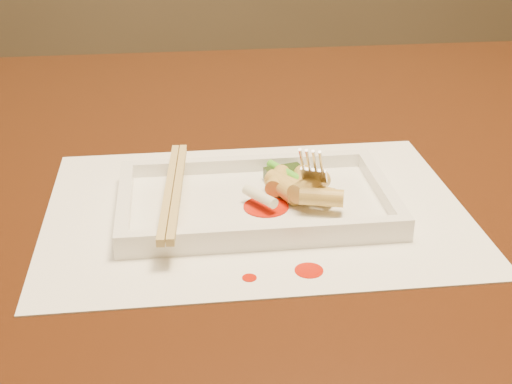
{
  "coord_description": "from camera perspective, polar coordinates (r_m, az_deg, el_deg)",
  "views": [
    {
      "loc": [
        -0.1,
        -0.74,
        1.07
      ],
      "look_at": [
        -0.03,
        -0.14,
        0.77
      ],
      "focal_mm": 50.0,
      "sensor_mm": 36.0,
      "label": 1
    }
  ],
  "objects": [
    {
      "name": "plate_rim_far",
      "position": [
        0.75,
        -0.69,
        2.29
      ],
      "size": [
        0.26,
        0.01,
        0.01
      ],
      "primitive_type": "cube",
      "color": "white",
      "rests_on": "plate_base"
    },
    {
      "name": "veg_piece",
      "position": [
        0.72,
        2.38,
        1.37
      ],
      "size": [
        0.04,
        0.04,
        0.01
      ],
      "primitive_type": "cube",
      "rotation": [
        0.0,
        0.0,
        0.24
      ],
      "color": "black",
      "rests_on": "plate_base"
    },
    {
      "name": "plate_rim_left",
      "position": [
        0.68,
        -10.47,
        -0.79
      ],
      "size": [
        0.01,
        0.14,
        0.01
      ],
      "primitive_type": "cube",
      "color": "white",
      "rests_on": "plate_base"
    },
    {
      "name": "plate_rim_near",
      "position": [
        0.61,
        0.84,
        -3.28
      ],
      "size": [
        0.26,
        0.01,
        0.01
      ],
      "primitive_type": "cube",
      "color": "white",
      "rests_on": "plate_base"
    },
    {
      "name": "plate_rim_right",
      "position": [
        0.7,
        10.08,
        0.32
      ],
      "size": [
        0.01,
        0.14,
        0.01
      ],
      "primitive_type": "cube",
      "color": "white",
      "rests_on": "plate_base"
    },
    {
      "name": "fork",
      "position": [
        0.68,
        5.71,
        5.83
      ],
      "size": [
        0.09,
        0.1,
        0.14
      ],
      "primitive_type": null,
      "color": "silver",
      "rests_on": "plate_base"
    },
    {
      "name": "rice_cake_4",
      "position": [
        0.7,
        1.76,
        0.91
      ],
      "size": [
        0.03,
        0.04,
        0.02
      ],
      "primitive_type": "cylinder",
      "rotation": [
        1.57,
        0.0,
        2.79
      ],
      "color": "tan",
      "rests_on": "plate_base"
    },
    {
      "name": "chopstick_a",
      "position": [
        0.67,
        -6.97,
        0.2
      ],
      "size": [
        0.02,
        0.2,
        0.01
      ],
      "primitive_type": "cube",
      "rotation": [
        0.0,
        0.0,
        -0.08
      ],
      "color": "tan",
      "rests_on": "plate_rim_near"
    },
    {
      "name": "sauce_blob_0",
      "position": [
        0.67,
        0.8,
        -1.19
      ],
      "size": [
        0.04,
        0.04,
        0.0
      ],
      "primitive_type": "cylinder",
      "color": "#BD1605",
      "rests_on": "plate_base"
    },
    {
      "name": "rice_cake_0",
      "position": [
        0.69,
        2.41,
        0.58
      ],
      "size": [
        0.04,
        0.04,
        0.02
      ],
      "primitive_type": "cylinder",
      "rotation": [
        1.57,
        0.0,
        0.64
      ],
      "color": "tan",
      "rests_on": "plate_base"
    },
    {
      "name": "plate_base",
      "position": [
        0.68,
        -0.0,
        -1.05
      ],
      "size": [
        0.26,
        0.16,
        0.01
      ],
      "primitive_type": "cube",
      "color": "white",
      "rests_on": "placemat"
    },
    {
      "name": "placemat",
      "position": [
        0.69,
        -0.0,
        -1.4
      ],
      "size": [
        0.4,
        0.3,
        0.0
      ],
      "primitive_type": "cube",
      "color": "white",
      "rests_on": "table"
    },
    {
      "name": "rice_cake_5",
      "position": [
        0.66,
        5.27,
        -0.42
      ],
      "size": [
        0.04,
        0.03,
        0.02
      ],
      "primitive_type": "cylinder",
      "rotation": [
        1.57,
        0.0,
        1.31
      ],
      "color": "tan",
      "rests_on": "plate_base"
    },
    {
      "name": "scallion_green",
      "position": [
        0.7,
        3.22,
        1.12
      ],
      "size": [
        0.05,
        0.08,
        0.01
      ],
      "primitive_type": "cylinder",
      "rotation": [
        1.57,
        0.0,
        0.5
      ],
      "color": "green",
      "rests_on": "plate_base"
    },
    {
      "name": "table",
      "position": [
        0.86,
        0.72,
        -3.09
      ],
      "size": [
        1.4,
        0.9,
        0.75
      ],
      "color": "black",
      "rests_on": "ground"
    },
    {
      "name": "sauce_splatter_a",
      "position": [
        0.59,
        4.26,
        -6.28
      ],
      "size": [
        0.02,
        0.02,
        0.0
      ],
      "primitive_type": "cylinder",
      "color": "#BD1605",
      "rests_on": "placemat"
    },
    {
      "name": "scallion_white",
      "position": [
        0.66,
        0.32,
        -0.37
      ],
      "size": [
        0.03,
        0.04,
        0.01
      ],
      "primitive_type": "cylinder",
      "rotation": [
        1.57,
        0.0,
        0.6
      ],
      "color": "#EAEACC",
      "rests_on": "plate_base"
    },
    {
      "name": "rice_cake_6",
      "position": [
        0.68,
        4.24,
        0.06
      ],
      "size": [
        0.05,
        0.04,
        0.02
      ],
      "primitive_type": "cylinder",
      "rotation": [
        1.57,
        0.0,
        0.96
      ],
      "color": "tan",
      "rests_on": "plate_base"
    },
    {
      "name": "rice_cake_1",
      "position": [
        0.69,
        4.07,
        0.61
      ],
      "size": [
        0.02,
        0.05,
        0.02
      ],
      "primitive_type": "cylinder",
      "rotation": [
        1.57,
        0.0,
        3.1
      ],
      "color": "tan",
      "rests_on": "plate_base"
    },
    {
      "name": "rice_cake_2",
      "position": [
        0.68,
        4.28,
        0.46
      ],
      "size": [
        0.05,
        0.05,
        0.02
      ],
      "primitive_type": "cylinder",
      "rotation": [
        1.57,
        0.0,
        2.35
      ],
      "color": "tan",
      "rests_on": "plate_base"
    },
    {
      "name": "rice_cake_3",
      "position": [
        0.68,
        2.41,
        0.28
      ],
      "size": [
        0.03,
        0.04,
        0.02
      ],
      "primitive_type": "cylinder",
      "rotation": [
        1.57,
        0.0,
        0.41
      ],
      "color": "tan",
      "rests_on": "plate_base"
    },
    {
      "name": "sauce_splatter_b",
      "position": [
        0.58,
        -0.53,
        -6.88
      ],
      "size": [
        0.01,
        0.01,
        0.0
      ],
      "primitive_type": "cylinder",
      "color": "#BD1605",
      "rests_on": "placemat"
    },
    {
      "name": "chopstick_b",
      "position": [
        0.67,
        -6.29,
        0.24
      ],
      "size": [
        0.02,
        0.2,
        0.01
      ],
      "primitive_type": "cube",
      "rotation": [
        0.0,
        0.0,
        -0.08
      ],
      "color": "tan",
      "rests_on": "plate_rim_near"
    }
  ]
}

